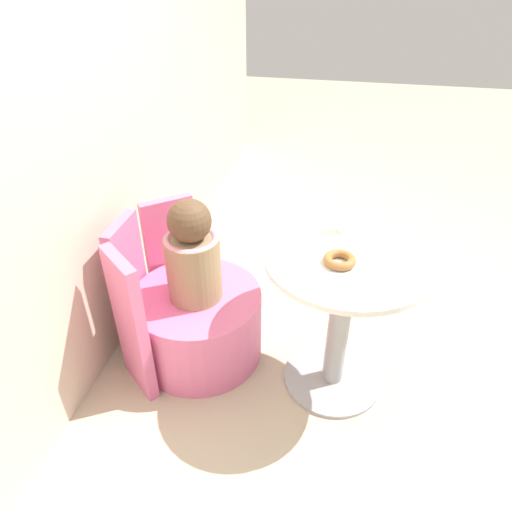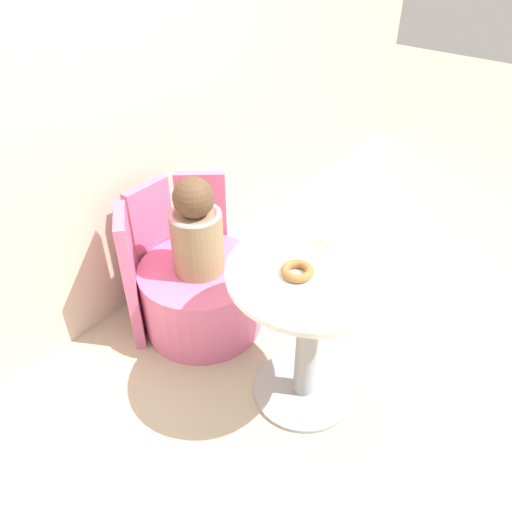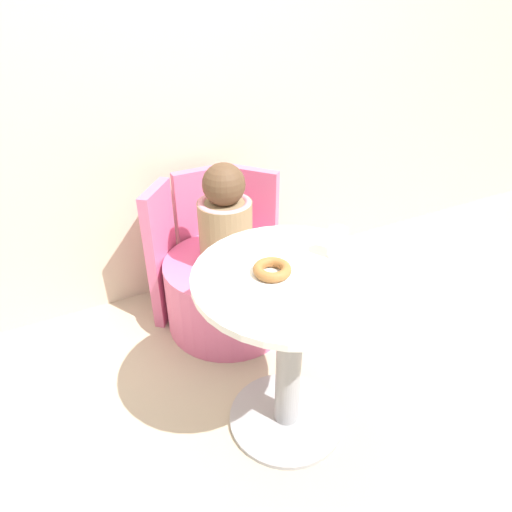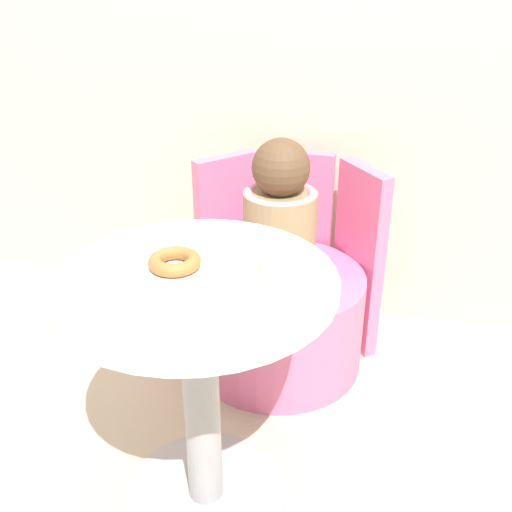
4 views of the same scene
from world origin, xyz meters
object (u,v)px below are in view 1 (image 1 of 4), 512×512
(round_table, at_px, (341,302))
(child_figure, at_px, (192,255))
(tub_chair, at_px, (199,324))
(donut, at_px, (340,260))
(cup, at_px, (344,220))

(round_table, height_order, child_figure, child_figure)
(round_table, xyz_separation_m, child_figure, (0.05, 0.66, 0.11))
(tub_chair, bearing_deg, donut, -100.02)
(tub_chair, distance_m, donut, 0.84)
(round_table, xyz_separation_m, donut, (-0.06, 0.03, 0.25))
(tub_chair, height_order, donut, donut)
(cup, bearing_deg, round_table, -171.52)
(donut, bearing_deg, tub_chair, 79.98)
(donut, bearing_deg, child_figure, 79.98)
(tub_chair, xyz_separation_m, donut, (-0.11, -0.63, 0.55))
(cup, bearing_deg, tub_chair, 102.19)
(round_table, xyz_separation_m, tub_chair, (0.05, 0.66, -0.29))
(tub_chair, distance_m, child_figure, 0.41)
(round_table, relative_size, child_figure, 1.45)
(child_figure, xyz_separation_m, donut, (-0.11, -0.63, 0.14))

